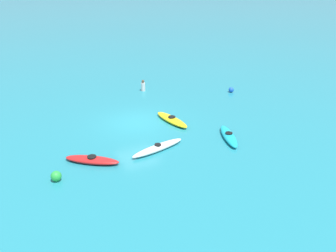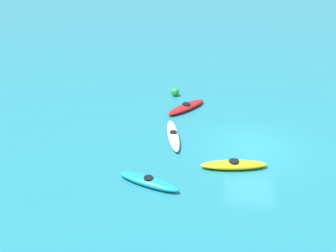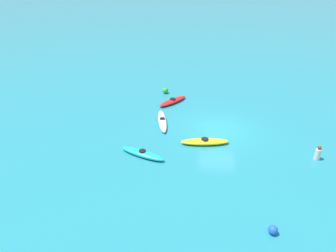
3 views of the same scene
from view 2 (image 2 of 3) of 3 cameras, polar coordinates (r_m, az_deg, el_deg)
name	(u,v)px [view 2 (image 2 of 3)]	position (r m, az deg, el deg)	size (l,w,h in m)	color
ground_plane	(253,147)	(22.31, 10.61, -2.65)	(600.00, 600.00, 0.00)	teal
kayak_white	(173,135)	(22.67, 0.66, -1.17)	(3.31, 1.27, 0.37)	white
kayak_yellow	(234,165)	(20.48, 8.25, -4.83)	(1.17, 3.04, 0.37)	yellow
kayak_cyan	(149,181)	(19.18, -2.45, -6.96)	(1.59, 2.88, 0.37)	#19B7C6
kayak_red	(186,107)	(25.73, 2.29, 2.42)	(2.65, 2.27, 0.37)	red
buoy_green	(175,92)	(27.51, 0.89, 4.31)	(0.49, 0.49, 0.49)	green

